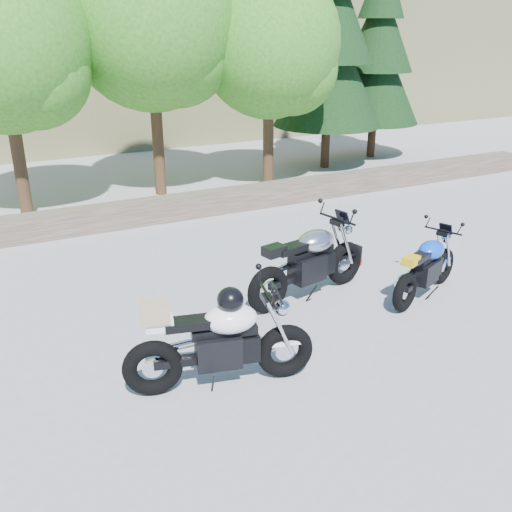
# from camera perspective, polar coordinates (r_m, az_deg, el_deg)

# --- Properties ---
(ground) EXTENTS (90.00, 90.00, 0.00)m
(ground) POSITION_cam_1_polar(r_m,az_deg,el_deg) (8.16, 1.94, -7.49)
(ground) COLOR gray
(ground) RESTS_ON ground
(stone_wall) EXTENTS (22.00, 0.55, 0.50)m
(stone_wall) POSITION_cam_1_polar(r_m,az_deg,el_deg) (12.77, -10.00, 4.53)
(stone_wall) COLOR #4C3F32
(stone_wall) RESTS_ON ground
(tree_decid_left) EXTENTS (3.67, 3.67, 5.62)m
(tree_decid_left) POSITION_cam_1_polar(r_m,az_deg,el_deg) (13.39, -23.64, 18.68)
(tree_decid_left) COLOR #382314
(tree_decid_left) RESTS_ON ground
(tree_decid_mid) EXTENTS (4.08, 4.08, 6.24)m
(tree_decid_mid) POSITION_cam_1_polar(r_m,az_deg,el_deg) (14.42, -10.00, 21.81)
(tree_decid_mid) COLOR #382314
(tree_decid_mid) RESTS_ON ground
(tree_decid_right) EXTENTS (3.54, 3.54, 5.41)m
(tree_decid_right) POSITION_cam_1_polar(r_m,az_deg,el_deg) (14.97, 1.81, 20.03)
(tree_decid_right) COLOR #382314
(tree_decid_right) RESTS_ON ground
(conifer_near) EXTENTS (3.17, 3.17, 7.06)m
(conifer_near) POSITION_cam_1_polar(r_m,az_deg,el_deg) (17.34, 7.44, 20.75)
(conifer_near) COLOR #382314
(conifer_near) RESTS_ON ground
(conifer_far) EXTENTS (2.82, 2.82, 6.27)m
(conifer_far) POSITION_cam_1_polar(r_m,az_deg,el_deg) (19.13, 12.12, 19.34)
(conifer_far) COLOR #382314
(conifer_far) RESTS_ON ground
(silver_bike) EXTENTS (2.37, 0.83, 1.20)m
(silver_bike) POSITION_cam_1_polar(r_m,az_deg,el_deg) (8.94, 5.36, -0.67)
(silver_bike) COLOR black
(silver_bike) RESTS_ON ground
(white_bike) EXTENTS (2.27, 0.84, 1.27)m
(white_bike) POSITION_cam_1_polar(r_m,az_deg,el_deg) (6.73, -3.73, -8.33)
(white_bike) COLOR black
(white_bike) RESTS_ON ground
(blue_bike) EXTENTS (1.87, 0.92, 0.99)m
(blue_bike) POSITION_cam_1_polar(r_m,az_deg,el_deg) (9.37, 16.68, -1.14)
(blue_bike) COLOR black
(blue_bike) RESTS_ON ground
(backpack) EXTENTS (0.29, 0.26, 0.35)m
(backpack) POSITION_cam_1_polar(r_m,az_deg,el_deg) (10.41, 9.73, 0.00)
(backpack) COLOR black
(backpack) RESTS_ON ground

